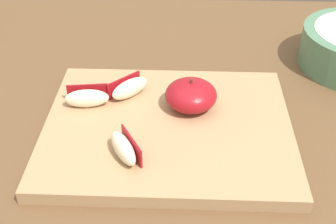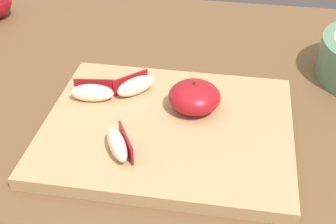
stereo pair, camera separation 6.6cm
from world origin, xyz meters
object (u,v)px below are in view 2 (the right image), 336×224
at_px(cutting_board, 168,128).
at_px(apple_wedge_right, 134,85).
at_px(apple_wedge_near_knife, 92,92).
at_px(apple_wedge_back, 118,144).
at_px(apple_half_skin_up, 194,97).

distance_m(cutting_board, apple_wedge_right, 0.10).
bearing_deg(apple_wedge_near_knife, cutting_board, -16.89).
bearing_deg(apple_wedge_back, cutting_board, 53.78).
bearing_deg(cutting_board, apple_wedge_back, -126.22).
xyz_separation_m(apple_half_skin_up, apple_wedge_back, (-0.09, -0.12, -0.01)).
distance_m(apple_half_skin_up, apple_wedge_right, 0.10).
relative_size(cutting_board, apple_wedge_right, 5.67).
xyz_separation_m(apple_half_skin_up, apple_wedge_near_knife, (-0.16, -0.00, -0.01)).
relative_size(apple_wedge_near_knife, apple_wedge_right, 1.09).
bearing_deg(cutting_board, apple_wedge_near_knife, 163.11).
relative_size(apple_wedge_right, apple_wedge_back, 0.92).
height_order(cutting_board, apple_wedge_near_knife, apple_wedge_near_knife).
bearing_deg(apple_wedge_right, apple_half_skin_up, -14.67).
height_order(cutting_board, apple_wedge_right, apple_wedge_right).
height_order(apple_half_skin_up, apple_wedge_near_knife, apple_half_skin_up).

